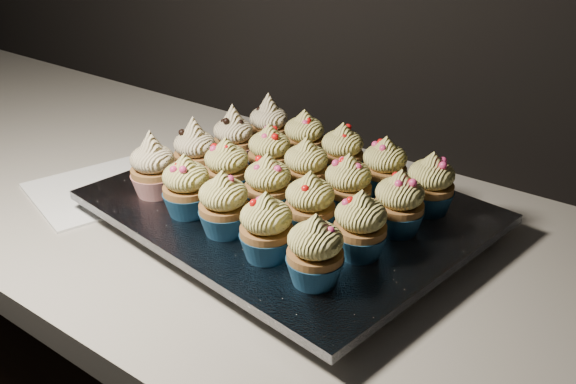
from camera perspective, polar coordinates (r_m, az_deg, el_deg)
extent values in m
cube|color=beige|center=(0.89, -0.25, -4.16)|extent=(2.44, 0.64, 0.04)
cube|color=white|center=(1.01, -16.57, 0.10)|extent=(0.23, 0.23, 0.00)
cube|color=black|center=(0.88, 0.00, -2.28)|extent=(0.49, 0.40, 0.02)
cube|color=silver|center=(0.87, 0.00, -1.30)|extent=(0.53, 0.44, 0.01)
cone|color=#A31816|center=(0.90, -11.76, 0.69)|extent=(0.06, 0.06, 0.03)
ellipsoid|color=#FBE3B0|center=(0.89, -11.99, 2.90)|extent=(0.06, 0.06, 0.04)
cone|color=#FBE3B0|center=(0.87, -12.16, 4.57)|extent=(0.03, 0.03, 0.03)
cone|color=navy|center=(0.84, -8.91, -0.97)|extent=(0.06, 0.06, 0.03)
ellipsoid|color=#FFF180|center=(0.83, -9.09, 1.37)|extent=(0.06, 0.06, 0.04)
cone|color=#FFF180|center=(0.82, -9.21, 2.83)|extent=(0.03, 0.03, 0.02)
cone|color=navy|center=(0.79, -5.65, -2.63)|extent=(0.06, 0.06, 0.03)
ellipsoid|color=#FFF180|center=(0.77, -5.77, -0.18)|extent=(0.06, 0.06, 0.04)
cone|color=#FFF180|center=(0.76, -5.85, 1.35)|extent=(0.03, 0.03, 0.02)
cone|color=navy|center=(0.74, -1.90, -4.77)|extent=(0.06, 0.06, 0.03)
ellipsoid|color=#FFF180|center=(0.72, -1.95, -2.19)|extent=(0.06, 0.06, 0.04)
cone|color=#FFF180|center=(0.71, -1.98, -0.57)|extent=(0.03, 0.03, 0.02)
cone|color=navy|center=(0.70, 2.39, -6.95)|extent=(0.06, 0.06, 0.03)
ellipsoid|color=#FFF180|center=(0.68, 2.45, -4.27)|extent=(0.06, 0.06, 0.04)
cone|color=#FFF180|center=(0.67, 2.49, -2.58)|extent=(0.03, 0.03, 0.02)
cone|color=#A31816|center=(0.94, -8.16, 2.11)|extent=(0.06, 0.06, 0.03)
ellipsoid|color=#FBE3B0|center=(0.92, -8.31, 4.25)|extent=(0.06, 0.06, 0.04)
cone|color=#FBE3B0|center=(0.91, -8.43, 5.87)|extent=(0.03, 0.03, 0.03)
cone|color=navy|center=(0.89, -5.40, 0.71)|extent=(0.06, 0.06, 0.03)
ellipsoid|color=#FFF180|center=(0.87, -5.51, 2.96)|extent=(0.06, 0.06, 0.04)
cone|color=#FFF180|center=(0.86, -5.57, 4.36)|extent=(0.03, 0.03, 0.02)
cone|color=navy|center=(0.84, -1.77, -0.88)|extent=(0.06, 0.06, 0.03)
ellipsoid|color=#FFF180|center=(0.82, -1.81, 1.48)|extent=(0.06, 0.06, 0.04)
cone|color=#FFF180|center=(0.81, -1.83, 2.95)|extent=(0.03, 0.03, 0.02)
cone|color=navy|center=(0.79, 1.93, -2.68)|extent=(0.06, 0.06, 0.03)
ellipsoid|color=#FFF180|center=(0.77, 1.98, -0.22)|extent=(0.06, 0.06, 0.04)
cone|color=#FFF180|center=(0.76, 2.00, 1.33)|extent=(0.03, 0.03, 0.02)
cone|color=navy|center=(0.75, 6.35, -4.55)|extent=(0.06, 0.06, 0.03)
ellipsoid|color=#FFF180|center=(0.73, 6.50, -2.00)|extent=(0.06, 0.06, 0.04)
cone|color=#FFF180|center=(0.72, 6.59, -0.40)|extent=(0.03, 0.03, 0.02)
cone|color=#A31816|center=(0.98, -4.80, 3.39)|extent=(0.06, 0.06, 0.03)
ellipsoid|color=#FBE3B0|center=(0.97, -4.89, 5.46)|extent=(0.06, 0.06, 0.04)
cone|color=#FBE3B0|center=(0.96, -4.95, 7.02)|extent=(0.03, 0.03, 0.03)
cone|color=navy|center=(0.93, -1.64, 2.08)|extent=(0.06, 0.06, 0.03)
ellipsoid|color=#FFF180|center=(0.91, -1.67, 4.24)|extent=(0.06, 0.06, 0.04)
cone|color=#FFF180|center=(0.90, -1.69, 5.59)|extent=(0.03, 0.03, 0.02)
cone|color=navy|center=(0.88, 1.60, 0.72)|extent=(0.06, 0.06, 0.03)
ellipsoid|color=#FFF180|center=(0.87, 1.63, 2.98)|extent=(0.06, 0.06, 0.04)
cone|color=#FFF180|center=(0.86, 1.65, 4.39)|extent=(0.03, 0.03, 0.02)
cone|color=navy|center=(0.84, 5.28, -0.89)|extent=(0.06, 0.06, 0.03)
ellipsoid|color=#FFF180|center=(0.82, 5.39, 1.46)|extent=(0.06, 0.06, 0.04)
cone|color=#FFF180|center=(0.81, 5.45, 2.93)|extent=(0.03, 0.03, 0.02)
cone|color=navy|center=(0.80, 9.72, -2.51)|extent=(0.06, 0.06, 0.03)
ellipsoid|color=#FFF180|center=(0.79, 9.93, -0.09)|extent=(0.06, 0.06, 0.04)
cone|color=#FFF180|center=(0.78, 10.06, 1.43)|extent=(0.03, 0.03, 0.02)
cone|color=#A31816|center=(1.03, -1.71, 4.59)|extent=(0.06, 0.06, 0.03)
ellipsoid|color=#FBE3B0|center=(1.01, -1.74, 6.58)|extent=(0.06, 0.06, 0.04)
cone|color=#FBE3B0|center=(1.01, -1.76, 8.08)|extent=(0.03, 0.03, 0.03)
cone|color=navy|center=(0.98, 1.43, 3.52)|extent=(0.06, 0.06, 0.03)
ellipsoid|color=#FFF180|center=(0.97, 1.45, 5.58)|extent=(0.06, 0.06, 0.04)
cone|color=#FFF180|center=(0.96, 1.47, 6.86)|extent=(0.03, 0.03, 0.02)
cone|color=navy|center=(0.94, 4.78, 2.18)|extent=(0.06, 0.06, 0.03)
ellipsoid|color=#FFF180|center=(0.92, 4.87, 4.33)|extent=(0.06, 0.06, 0.04)
cone|color=#FFF180|center=(0.91, 4.92, 5.67)|extent=(0.03, 0.03, 0.02)
cone|color=navy|center=(0.89, 8.47, 0.79)|extent=(0.06, 0.06, 0.03)
ellipsoid|color=#FFF180|center=(0.88, 8.63, 3.02)|extent=(0.06, 0.06, 0.04)
cone|color=#FFF180|center=(0.87, 8.73, 4.41)|extent=(0.03, 0.03, 0.02)
cone|color=navy|center=(0.86, 12.40, -0.76)|extent=(0.06, 0.06, 0.03)
ellipsoid|color=#FFF180|center=(0.84, 12.65, 1.54)|extent=(0.06, 0.06, 0.04)
cone|color=#FFF180|center=(0.83, 12.80, 2.97)|extent=(0.03, 0.03, 0.02)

